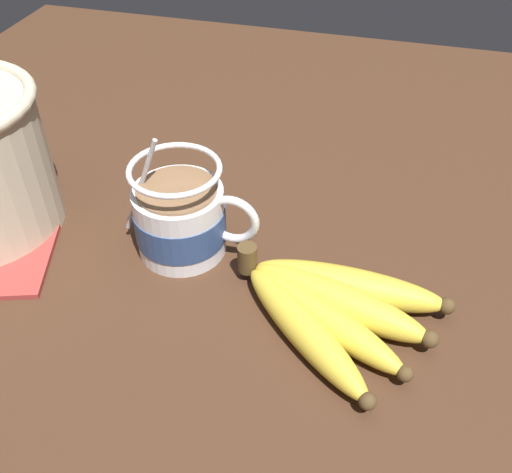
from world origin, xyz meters
TOP-DOWN VIEW (x-y plane):
  - table at (0.00, 0.00)cm, footprint 128.33×128.33cm
  - coffee_mug at (-9.42, 0.78)cm, footprint 15.18×9.63cm
  - banana_bunch at (7.55, -5.09)cm, footprint 21.42×15.61cm

SIDE VIEW (x-z plane):
  - table at x=0.00cm, z-range 0.00..3.02cm
  - banana_bunch at x=7.55cm, z-range 2.70..6.89cm
  - coffee_mug at x=-9.42cm, z-range 0.51..13.96cm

